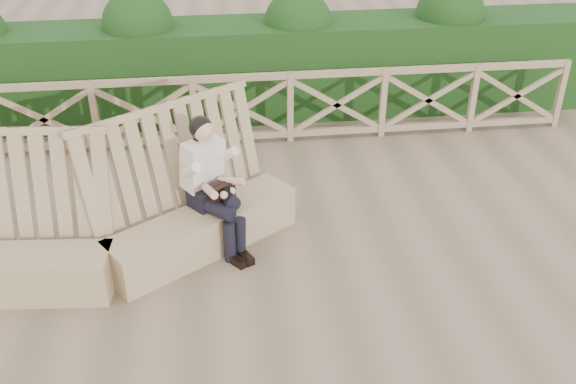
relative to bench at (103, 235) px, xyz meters
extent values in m
plane|color=brown|center=(1.70, -0.57, -0.41)|extent=(60.00, 60.00, 0.00)
cube|color=olive|center=(-1.03, -0.34, -0.17)|extent=(2.33, 0.70, 0.49)
cube|color=olive|center=(1.07, 0.20, -0.17)|extent=(2.18, 1.69, 0.49)
cube|color=olive|center=(0.92, 0.42, 0.41)|extent=(2.16, 1.65, 1.60)
cube|color=black|center=(1.14, 0.38, 0.20)|extent=(0.49, 0.48, 0.24)
cube|color=beige|center=(1.11, 0.42, 0.58)|extent=(0.55, 0.53, 0.58)
sphere|color=tan|center=(1.14, 0.38, 1.00)|extent=(0.33, 0.33, 0.23)
sphere|color=black|center=(1.12, 0.41, 1.02)|extent=(0.36, 0.36, 0.26)
cylinder|color=black|center=(1.21, 0.13, 0.18)|extent=(0.45, 0.50, 0.17)
cylinder|color=black|center=(1.33, 0.26, 0.26)|extent=(0.45, 0.51, 0.18)
cylinder|color=black|center=(1.35, -0.07, -0.17)|extent=(0.19, 0.19, 0.49)
cylinder|color=black|center=(1.47, 0.00, -0.17)|extent=(0.19, 0.19, 0.49)
cube|color=black|center=(1.41, -0.14, -0.37)|extent=(0.24, 0.27, 0.09)
cube|color=black|center=(1.51, -0.09, -0.37)|extent=(0.24, 0.27, 0.09)
cube|color=black|center=(1.28, 0.24, 0.31)|extent=(0.35, 0.33, 0.20)
cube|color=black|center=(1.37, 0.08, 0.38)|extent=(0.12, 0.13, 0.13)
cube|color=#937455|center=(1.70, 2.93, 0.64)|extent=(10.10, 0.07, 0.10)
cube|color=#937455|center=(1.70, 2.93, -0.29)|extent=(10.10, 0.07, 0.10)
cube|color=black|center=(1.70, 4.13, 0.34)|extent=(12.00, 1.20, 1.50)
camera|label=1|loc=(1.25, -5.94, 3.89)|focal=40.00mm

